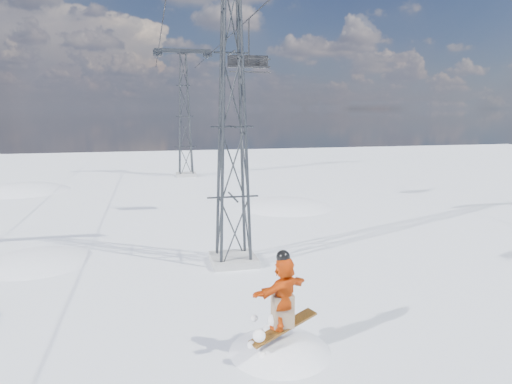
# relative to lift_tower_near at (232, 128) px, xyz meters

# --- Properties ---
(ground) EXTENTS (120.00, 120.00, 0.00)m
(ground) POSITION_rel_lift_tower_near_xyz_m (-0.80, -8.00, -5.47)
(ground) COLOR white
(ground) RESTS_ON ground
(snow_terrain) EXTENTS (39.00, 37.00, 22.00)m
(snow_terrain) POSITION_rel_lift_tower_near_xyz_m (-5.57, 13.24, -15.06)
(snow_terrain) COLOR white
(snow_terrain) RESTS_ON ground
(lift_tower_near) EXTENTS (5.20, 1.80, 11.43)m
(lift_tower_near) POSITION_rel_lift_tower_near_xyz_m (0.00, 0.00, 0.00)
(lift_tower_near) COLOR #999999
(lift_tower_near) RESTS_ON ground
(lift_tower_far) EXTENTS (5.20, 1.80, 11.43)m
(lift_tower_far) POSITION_rel_lift_tower_near_xyz_m (0.00, 25.00, 0.00)
(lift_tower_far) COLOR #999999
(lift_tower_far) RESTS_ON ground
(haul_cables) EXTENTS (4.46, 51.00, 0.06)m
(haul_cables) POSITION_rel_lift_tower_near_xyz_m (0.00, 11.50, 5.38)
(haul_cables) COLOR black
(haul_cables) RESTS_ON ground
(lift_chair_mid) EXTENTS (2.24, 0.64, 2.78)m
(lift_chair_mid) POSITION_rel_lift_tower_near_xyz_m (2.20, 7.27, 3.16)
(lift_chair_mid) COLOR black
(lift_chair_mid) RESTS_ON ground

